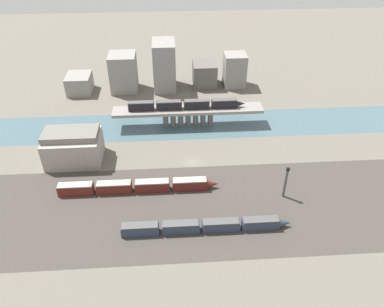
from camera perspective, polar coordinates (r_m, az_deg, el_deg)
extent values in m
plane|color=#666056|center=(137.62, 0.03, -1.32)|extent=(400.00, 400.00, 0.00)
cube|color=#423D38|center=(119.46, 0.80, -8.29)|extent=(280.00, 42.00, 0.01)
cube|color=#47606B|center=(159.00, -0.60, 4.34)|extent=(320.00, 21.95, 0.01)
cube|color=gray|center=(155.25, -0.61, 6.66)|extent=(61.84, 7.94, 1.27)
cylinder|color=slate|center=(157.10, -4.05, 5.26)|extent=(2.22, 2.22, 6.77)
cylinder|color=slate|center=(157.09, -2.90, 5.30)|extent=(2.22, 2.22, 6.77)
cylinder|color=slate|center=(157.14, -1.75, 5.35)|extent=(2.22, 2.22, 6.77)
cylinder|color=slate|center=(157.26, -0.61, 5.39)|extent=(2.22, 2.22, 6.77)
cylinder|color=slate|center=(157.44, 0.54, 5.43)|extent=(2.22, 2.22, 6.77)
cylinder|color=slate|center=(157.68, 1.68, 5.46)|extent=(2.22, 2.22, 6.77)
cylinder|color=slate|center=(157.98, 2.82, 5.50)|extent=(2.22, 2.22, 6.77)
cube|color=black|center=(154.41, -7.75, 7.12)|extent=(10.37, 2.78, 3.33)
cube|color=#4C4C4C|center=(153.53, -7.81, 7.73)|extent=(9.96, 2.56, 0.40)
cube|color=black|center=(153.97, -3.52, 7.31)|extent=(10.37, 2.78, 3.33)
cube|color=#4C4C4C|center=(153.09, -3.55, 7.92)|extent=(9.96, 2.56, 0.40)
cube|color=black|center=(154.35, 0.71, 7.45)|extent=(10.37, 2.78, 3.33)
cube|color=#4C4C4C|center=(153.47, 0.72, 8.06)|extent=(9.96, 2.56, 0.40)
cube|color=black|center=(155.56, 4.90, 7.56)|extent=(10.37, 2.78, 3.33)
cube|color=#4C4C4C|center=(154.69, 4.94, 8.16)|extent=(9.96, 2.56, 0.40)
cone|color=black|center=(156.79, 7.45, 7.55)|extent=(3.63, 2.50, 2.50)
cube|color=#2D384C|center=(111.91, -7.90, -11.43)|extent=(10.93, 3.01, 3.20)
cube|color=#4C4C4C|center=(110.61, -7.98, -10.80)|extent=(10.49, 2.77, 0.40)
cube|color=#2D384C|center=(111.47, -1.74, -11.23)|extent=(10.93, 3.01, 3.20)
cube|color=#4C4C4C|center=(110.16, -1.75, -10.60)|extent=(10.49, 2.77, 0.40)
cube|color=#2D384C|center=(112.27, 4.40, -10.92)|extent=(10.93, 3.01, 3.20)
cube|color=#4C4C4C|center=(110.97, 4.44, -10.28)|extent=(10.49, 2.77, 0.40)
cube|color=#2D384C|center=(114.29, 10.37, -10.49)|extent=(10.93, 3.01, 3.20)
cube|color=#4C4C4C|center=(113.01, 10.46, -9.86)|extent=(10.49, 2.77, 0.40)
cone|color=#2D384C|center=(116.26, 13.95, -10.23)|extent=(3.82, 2.71, 2.71)
cube|color=#5B1E19|center=(128.92, -17.27, -5.26)|extent=(11.47, 3.07, 3.62)
cube|color=#B7B2A3|center=(127.66, -17.43, -4.58)|extent=(11.01, 2.83, 0.40)
cube|color=#5B1E19|center=(126.41, -11.76, -5.14)|extent=(11.47, 3.07, 3.62)
cube|color=#B7B2A3|center=(125.12, -11.87, -4.45)|extent=(11.01, 2.83, 0.40)
cube|color=#5B1E19|center=(125.10, -6.08, -4.97)|extent=(11.47, 3.07, 3.62)
cube|color=#B7B2A3|center=(123.80, -6.14, -4.27)|extent=(11.01, 2.83, 0.40)
cube|color=#5B1E19|center=(125.03, -0.35, -4.75)|extent=(11.47, 3.07, 3.62)
cube|color=#B7B2A3|center=(123.73, -0.35, -4.05)|extent=(11.01, 2.83, 0.40)
cone|color=#5B1E19|center=(125.72, 3.19, -4.66)|extent=(4.01, 2.76, 2.76)
cube|color=#9E998E|center=(142.49, -17.59, 0.75)|extent=(19.75, 14.22, 10.23)
cube|color=slate|center=(139.17, -18.04, 2.85)|extent=(19.35, 9.95, 2.25)
cylinder|color=#4C4C51|center=(123.61, 14.02, -4.49)|extent=(0.83, 0.83, 10.63)
cube|color=black|center=(119.97, 14.42, -2.33)|extent=(1.00, 0.70, 1.20)
cube|color=gray|center=(192.56, -16.78, 10.18)|extent=(11.43, 13.11, 8.71)
cube|color=gray|center=(187.68, -10.40, 12.05)|extent=(12.66, 12.95, 18.15)
cube|color=gray|center=(186.29, -4.23, 13.23)|extent=(10.63, 15.80, 23.37)
cube|color=#605B56|center=(191.18, 1.91, 12.00)|extent=(11.48, 13.13, 11.62)
cube|color=gray|center=(190.48, 6.51, 12.49)|extent=(10.54, 10.35, 16.42)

